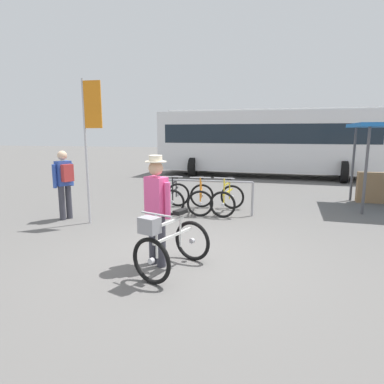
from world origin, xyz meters
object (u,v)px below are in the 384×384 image
at_px(racked_bike_orange, 201,198).
at_px(racked_bike_yellow, 228,199).
at_px(pedestrian_with_backpack, 64,181).
at_px(racked_bike_black, 175,197).
at_px(bus_distant, 267,139).
at_px(featured_bicycle, 170,244).
at_px(person_with_featured_bike, 157,206).
at_px(banner_flag, 90,124).

distance_m(racked_bike_orange, racked_bike_yellow, 0.70).
xyz_separation_m(racked_bike_orange, pedestrian_with_backpack, (-3.01, -1.45, 0.57)).
xyz_separation_m(racked_bike_black, pedestrian_with_backpack, (-2.31, -1.44, 0.57)).
bearing_deg(bus_distant, featured_bicycle, -96.42).
bearing_deg(racked_bike_orange, racked_bike_yellow, 0.66).
bearing_deg(racked_bike_orange, bus_distant, 78.26).
bearing_deg(bus_distant, person_with_featured_bike, -97.94).
distance_m(featured_bicycle, bus_distant, 11.77).
bearing_deg(racked_bike_orange, featured_bicycle, -85.58).
distance_m(person_with_featured_bike, bus_distant, 11.51).
bearing_deg(bus_distant, racked_bike_yellow, -96.70).
bearing_deg(featured_bicycle, racked_bike_orange, 94.42).
relative_size(racked_bike_orange, banner_flag, 0.37).
relative_size(racked_bike_black, banner_flag, 0.36).
height_order(racked_bike_black, racked_bike_orange, same).
distance_m(racked_bike_yellow, person_with_featured_bike, 3.75).
height_order(racked_bike_black, pedestrian_with_backpack, pedestrian_with_backpack).
xyz_separation_m(pedestrian_with_backpack, banner_flag, (0.85, -0.19, 1.29)).
bearing_deg(racked_bike_orange, racked_bike_black, -179.34).
distance_m(racked_bike_yellow, pedestrian_with_backpack, 4.02).
bearing_deg(racked_bike_yellow, racked_bike_black, -179.34).
height_order(racked_bike_orange, pedestrian_with_backpack, pedestrian_with_backpack).
relative_size(racked_bike_black, racked_bike_yellow, 0.99).
distance_m(pedestrian_with_backpack, bus_distant, 10.31).
distance_m(racked_bike_black, banner_flag, 2.87).
bearing_deg(banner_flag, person_with_featured_bike, -42.52).
relative_size(racked_bike_black, racked_bike_orange, 0.99).
relative_size(racked_bike_orange, pedestrian_with_backpack, 0.72).
relative_size(pedestrian_with_backpack, bus_distant, 0.16).
height_order(racked_bike_black, racked_bike_yellow, same).
bearing_deg(pedestrian_with_backpack, banner_flag, -12.48).
xyz_separation_m(racked_bike_black, racked_bike_orange, (0.70, 0.01, -0.00)).
bearing_deg(racked_bike_yellow, banner_flag, -150.05).
bearing_deg(person_with_featured_bike, pedestrian_with_backpack, 144.19).
relative_size(pedestrian_with_backpack, banner_flag, 0.51).
relative_size(racked_bike_yellow, pedestrian_with_backpack, 0.71).
relative_size(featured_bicycle, banner_flag, 0.39).
height_order(racked_bike_yellow, bus_distant, bus_distant).
distance_m(person_with_featured_bike, banner_flag, 3.22).
bearing_deg(racked_bike_orange, banner_flag, -142.78).
bearing_deg(person_with_featured_bike, banner_flag, 137.48).
bearing_deg(racked_bike_black, banner_flag, -131.78).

